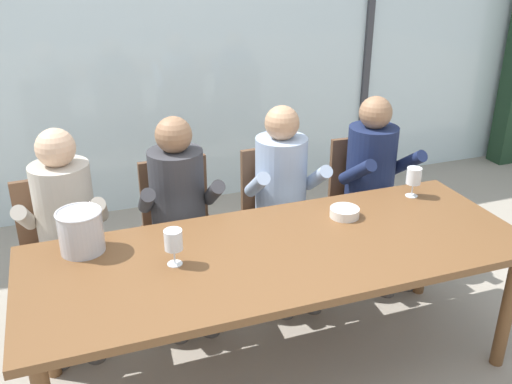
% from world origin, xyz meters
% --- Properties ---
extents(ground, '(14.00, 14.00, 0.00)m').
position_xyz_m(ground, '(0.00, 1.00, 0.00)').
color(ground, '#9E9384').
extents(window_glass_panel, '(7.64, 0.03, 2.60)m').
position_xyz_m(window_glass_panel, '(0.00, 2.25, 1.30)').
color(window_glass_panel, silver).
rests_on(window_glass_panel, ground).
extents(window_mullion_right, '(0.06, 0.06, 2.60)m').
position_xyz_m(window_mullion_right, '(1.72, 2.23, 1.30)').
color(window_mullion_right, '#38383D').
rests_on(window_mullion_right, ground).
extents(hillside_vineyard, '(13.64, 2.40, 1.82)m').
position_xyz_m(hillside_vineyard, '(0.00, 5.41, 0.91)').
color(hillside_vineyard, '#568942').
rests_on(hillside_vineyard, ground).
extents(dining_table, '(2.44, 0.92, 0.73)m').
position_xyz_m(dining_table, '(0.00, 0.00, 0.66)').
color(dining_table, brown).
rests_on(dining_table, ground).
extents(chair_near_curtain, '(0.46, 0.46, 0.87)m').
position_xyz_m(chair_near_curtain, '(-1.01, 0.84, 0.51)').
color(chair_near_curtain, brown).
rests_on(chair_near_curtain, ground).
extents(chair_left_of_center, '(0.45, 0.45, 0.87)m').
position_xyz_m(chair_left_of_center, '(-0.30, 0.90, 0.51)').
color(chair_left_of_center, brown).
rests_on(chair_left_of_center, ground).
extents(chair_center, '(0.46, 0.46, 0.87)m').
position_xyz_m(chair_center, '(0.35, 0.89, 0.51)').
color(chair_center, brown).
rests_on(chair_center, ground).
extents(chair_right_of_center, '(0.46, 0.46, 0.87)m').
position_xyz_m(chair_right_of_center, '(0.97, 0.87, 0.51)').
color(chair_right_of_center, brown).
rests_on(chair_right_of_center, ground).
extents(person_beige_jumper, '(0.49, 0.63, 1.19)m').
position_xyz_m(person_beige_jumper, '(-0.96, 0.73, 0.68)').
color(person_beige_jumper, '#B7AD9E').
rests_on(person_beige_jumper, ground).
extents(person_charcoal_jacket, '(0.48, 0.62, 1.19)m').
position_xyz_m(person_charcoal_jacket, '(-0.33, 0.73, 0.68)').
color(person_charcoal_jacket, '#38383D').
rests_on(person_charcoal_jacket, ground).
extents(person_pale_blue_shirt, '(0.48, 0.63, 1.19)m').
position_xyz_m(person_pale_blue_shirt, '(0.33, 0.73, 0.68)').
color(person_pale_blue_shirt, '#9EB2D1').
rests_on(person_pale_blue_shirt, ground).
extents(person_navy_polo, '(0.48, 0.63, 1.19)m').
position_xyz_m(person_navy_polo, '(0.97, 0.73, 0.68)').
color(person_navy_polo, '#192347').
rests_on(person_navy_polo, ground).
extents(ice_bucket_primary, '(0.22, 0.22, 0.21)m').
position_xyz_m(ice_bucket_primary, '(-0.89, 0.30, 0.84)').
color(ice_bucket_primary, '#B7B7BC').
rests_on(ice_bucket_primary, dining_table).
extents(tasting_bowl, '(0.16, 0.16, 0.05)m').
position_xyz_m(tasting_bowl, '(0.45, 0.20, 0.76)').
color(tasting_bowl, silver).
rests_on(tasting_bowl, dining_table).
extents(wine_glass_by_left_taster, '(0.08, 0.08, 0.17)m').
position_xyz_m(wine_glass_by_left_taster, '(-0.51, 0.03, 0.85)').
color(wine_glass_by_left_taster, silver).
rests_on(wine_glass_by_left_taster, dining_table).
extents(wine_glass_near_bucket, '(0.08, 0.08, 0.17)m').
position_xyz_m(wine_glass_near_bucket, '(0.94, 0.31, 0.85)').
color(wine_glass_near_bucket, silver).
rests_on(wine_glass_near_bucket, dining_table).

